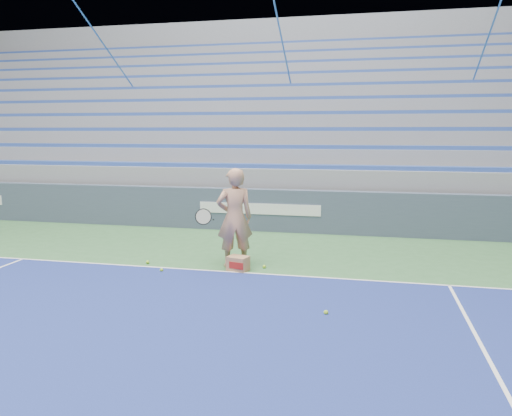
{
  "coord_description": "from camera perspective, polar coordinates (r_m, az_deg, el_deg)",
  "views": [
    {
      "loc": [
        2.66,
        3.24,
        2.6
      ],
      "look_at": [
        0.65,
        12.38,
        1.15
      ],
      "focal_mm": 35.0,
      "sensor_mm": 36.0,
      "label": 1
    }
  ],
  "objects": [
    {
      "name": "tennis_ball_2",
      "position": [
        7.34,
        8.0,
        -11.74
      ],
      "size": [
        0.07,
        0.07,
        0.07
      ],
      "primitive_type": "sphere",
      "color": "#A0D22B",
      "rests_on": "ground"
    },
    {
      "name": "ball_box",
      "position": [
        9.4,
        -2.07,
        -6.38
      ],
      "size": [
        0.43,
        0.37,
        0.28
      ],
      "color": "#A77851",
      "rests_on": "ground"
    },
    {
      "name": "sponsor_barrier",
      "position": [
        13.08,
        0.51,
        -0.21
      ],
      "size": [
        30.0,
        0.32,
        1.1
      ],
      "color": "#3B475B",
      "rests_on": "ground"
    },
    {
      "name": "tennis_ball_3",
      "position": [
        9.53,
        -10.74,
        -6.98
      ],
      "size": [
        0.07,
        0.07,
        0.07
      ],
      "primitive_type": "sphere",
      "color": "#A0D22B",
      "rests_on": "ground"
    },
    {
      "name": "tennis_ball_1",
      "position": [
        10.13,
        -12.28,
        -6.07
      ],
      "size": [
        0.07,
        0.07,
        0.07
      ],
      "primitive_type": "sphere",
      "color": "#A0D22B",
      "rests_on": "ground"
    },
    {
      "name": "tennis_ball_0",
      "position": [
        9.59,
        0.95,
        -6.72
      ],
      "size": [
        0.07,
        0.07,
        0.07
      ],
      "primitive_type": "sphere",
      "color": "#A0D22B",
      "rests_on": "ground"
    },
    {
      "name": "tennis_player",
      "position": [
        9.54,
        -2.49,
        -1.13
      ],
      "size": [
        1.02,
        0.97,
        1.91
      ],
      "color": "tan",
      "rests_on": "ground"
    },
    {
      "name": "bleachers",
      "position": [
        18.56,
        4.18,
        8.03
      ],
      "size": [
        31.0,
        9.15,
        7.3
      ],
      "color": "gray",
      "rests_on": "ground"
    }
  ]
}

